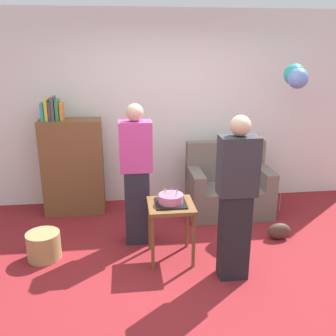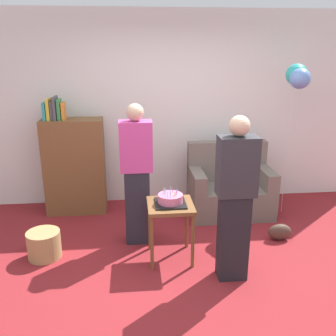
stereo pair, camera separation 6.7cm
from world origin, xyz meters
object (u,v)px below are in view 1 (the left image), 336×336
person_blowing_candles (136,175)px  balloon_bunch (296,76)px  bookshelf (73,165)px  handbag (279,231)px  person_holding_cake (236,199)px  side_table (171,213)px  couch (228,188)px  wicker_basket (44,246)px  birthday_cake (171,199)px

person_blowing_candles → balloon_bunch: balloon_bunch is taller
bookshelf → handbag: bearing=-23.6°
person_holding_cake → balloon_bunch: (1.16, 1.48, 1.01)m
side_table → couch: bearing=50.1°
person_blowing_candles → wicker_basket: person_blowing_candles is taller
person_blowing_candles → balloon_bunch: bearing=36.9°
birthday_cake → side_table: bearing=41.7°
bookshelf → side_table: bookshelf is taller
person_holding_cake → balloon_bunch: bearing=-123.8°
couch → handbag: couch is taller
person_holding_cake → handbag: size_ratio=5.82×
balloon_bunch → side_table: bearing=-148.3°
couch → bookshelf: size_ratio=0.69×
couch → wicker_basket: (-2.30, -0.97, -0.19)m
person_blowing_candles → balloon_bunch: 2.40m
person_holding_cake → bookshelf: bearing=-41.2°
handbag → balloon_bunch: 1.96m
couch → person_holding_cake: bearing=-103.4°
side_table → handbag: size_ratio=2.27×
couch → person_holding_cake: 1.65m
person_blowing_candles → side_table: bearing=-31.2°
couch → side_table: bearing=-129.9°
wicker_basket → handbag: (2.71, 0.12, -0.05)m
birthday_cake → wicker_basket: bearing=173.8°
bookshelf → person_blowing_candles: size_ratio=0.98×
birthday_cake → handbag: (1.34, 0.27, -0.59)m
balloon_bunch → couch: bearing=176.5°
person_holding_cake → balloon_bunch: balloon_bunch is taller
bookshelf → side_table: bearing=-49.4°
bookshelf → person_holding_cake: (1.74, -1.77, 0.16)m
wicker_basket → balloon_bunch: size_ratio=0.18×
birthday_cake → balloon_bunch: (1.73, 1.07, 1.16)m
side_table → balloon_bunch: bearing=31.7°
side_table → birthday_cake: birthday_cake is taller
couch → bookshelf: 2.14m
birthday_cake → person_holding_cake: person_holding_cake is taller
wicker_basket → handbag: wicker_basket is taller
person_holding_cake → person_blowing_candles: bearing=-37.8°
person_blowing_candles → handbag: 1.84m
person_holding_cake → balloon_bunch: 2.14m
person_blowing_candles → person_holding_cake: bearing=-22.8°
side_table → person_holding_cake: (0.57, -0.41, 0.30)m
side_table → birthday_cake: 0.15m
balloon_bunch → person_holding_cake: bearing=-128.1°
couch → side_table: 1.47m
side_table → person_holding_cake: size_ratio=0.39×
couch → handbag: size_ratio=3.93×
birthday_cake → balloon_bunch: balloon_bunch is taller
bookshelf → birthday_cake: size_ratio=4.99×
birthday_cake → person_holding_cake: 0.72m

